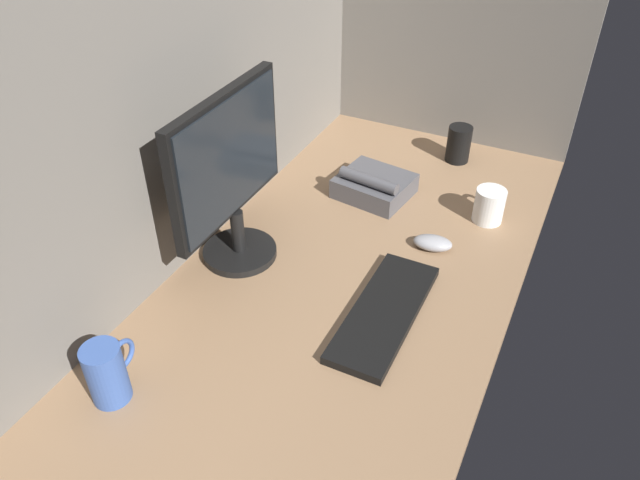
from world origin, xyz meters
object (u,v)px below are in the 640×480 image
object	(u,v)px
mouse	(433,243)
keyboard	(384,312)
mug_black_travel	(459,144)
monitor	(230,174)
mug_ceramic_blue	(107,373)
desk_phone	(374,185)
mug_ceramic_white	(489,205)

from	to	relation	value
mouse	keyboard	bearing A→B (deg)	165.16
keyboard	mug_black_travel	bearing A→B (deg)	3.93
keyboard	mouse	bearing A→B (deg)	-4.03
keyboard	mouse	xyz separation A→B (cm)	(27.59, -1.97, 0.70)
monitor	mug_black_travel	xyz separation A→B (cm)	(68.78, -35.29, -17.44)
keyboard	mug_ceramic_blue	size ratio (longest dim) A/B	2.91
mug_ceramic_blue	desk_phone	bearing A→B (deg)	-11.75
keyboard	mug_ceramic_blue	distance (cm)	57.59
mug_ceramic_blue	mug_ceramic_white	size ratio (longest dim) A/B	1.14
keyboard	monitor	bearing A→B (deg)	83.91
mouse	desk_phone	size ratio (longest dim) A/B	0.45
monitor	keyboard	size ratio (longest dim) A/B	1.13
mug_ceramic_white	monitor	bearing A→B (deg)	128.97
monitor	mouse	size ratio (longest dim) A/B	4.37
mouse	mug_ceramic_white	size ratio (longest dim) A/B	0.86
mug_black_travel	mug_ceramic_white	bearing A→B (deg)	-149.43
mouse	mug_ceramic_white	xyz separation A→B (cm)	(18.30, -9.17, 2.94)
mug_ceramic_white	mouse	bearing A→B (deg)	153.39
keyboard	mug_ceramic_blue	bearing A→B (deg)	138.15
keyboard	mug_black_travel	world-z (taller)	mug_black_travel
mouse	mug_black_travel	distance (cm)	46.21
mouse	mug_black_travel	xyz separation A→B (cm)	(45.52, 6.92, 3.85)
mouse	mug_ceramic_blue	world-z (taller)	mug_ceramic_blue
mug_ceramic_white	mug_black_travel	bearing A→B (deg)	30.57
mug_black_travel	mug_ceramic_white	size ratio (longest dim) A/B	0.99
mug_black_travel	mug_ceramic_white	distance (cm)	31.64
monitor	mug_ceramic_blue	bearing A→B (deg)	-177.64
mouse	mug_ceramic_blue	size ratio (longest dim) A/B	0.75
mug_ceramic_blue	desk_phone	distance (cm)	88.24
monitor	desk_phone	bearing A→B (deg)	-26.84
mouse	mug_ceramic_white	world-z (taller)	mug_ceramic_white
monitor	mug_ceramic_white	distance (cm)	68.58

